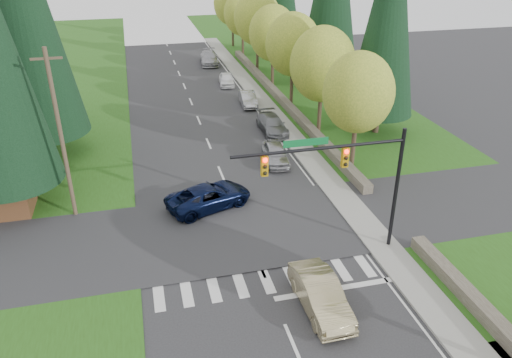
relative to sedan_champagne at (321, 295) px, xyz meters
name	(u,v)px	position (x,y,z in m)	size (l,w,h in m)	color
ground	(286,326)	(-1.84, -0.72, -0.77)	(120.00, 120.00, 0.00)	#28282B
grass_east	(364,133)	(11.16, 19.28, -0.74)	(14.00, 110.00, 0.06)	#265015
grass_west	(33,165)	(-14.84, 19.28, -0.74)	(14.00, 110.00, 0.06)	#265015
cross_street	(245,229)	(-1.84, 7.28, -0.77)	(120.00, 8.00, 0.10)	#28282B
sidewalk_east	(287,131)	(5.06, 21.28, -0.70)	(1.80, 80.00, 0.13)	gray
curb_east	(278,132)	(4.21, 21.28, -0.70)	(0.20, 80.00, 0.13)	gray
stone_wall_south	(505,334)	(6.76, -3.72, -0.42)	(0.70, 14.00, 0.70)	#4C4438
stone_wall_north	(280,98)	(6.76, 29.28, -0.42)	(0.70, 40.00, 0.70)	#4C4438
traffic_signal	(347,168)	(2.53, 3.78, 4.22)	(8.70, 0.37, 6.80)	black
utility_pole	(61,135)	(-11.34, 11.28, 4.38)	(1.60, 0.24, 10.00)	#473828
decid_tree_0	(358,93)	(7.36, 13.28, 4.83)	(4.80, 4.80, 8.37)	#38281C
decid_tree_1	(322,64)	(7.46, 20.28, 5.03)	(5.20, 5.20, 8.80)	#38281C
decid_tree_2	(293,45)	(7.26, 27.28, 5.16)	(5.00, 5.00, 8.82)	#38281C
decid_tree_3	(273,33)	(7.36, 34.28, 4.90)	(5.00, 5.00, 8.55)	#38281C
decid_tree_4	(257,18)	(7.46, 41.28, 5.30)	(5.40, 5.40, 9.18)	#38281C
decid_tree_5	(242,14)	(7.26, 48.28, 4.77)	(4.80, 4.80, 8.30)	#38281C
decid_tree_6	(232,4)	(7.36, 55.28, 5.10)	(5.20, 5.20, 8.86)	#38281C
conifer_w_e	(7,2)	(-15.84, 27.28, 9.53)	(5.78, 5.78, 18.80)	#38281C
conifer_e_a	(389,11)	(12.16, 19.28, 9.02)	(5.44, 5.44, 17.80)	#38281C
sedan_champagne	(321,295)	(0.00, 0.00, 0.00)	(1.62, 4.65, 1.53)	tan
suv_navy	(209,196)	(-3.39, 10.28, -0.03)	(2.44, 5.29, 1.47)	black
parked_car_a	(275,154)	(2.36, 15.58, -0.06)	(1.66, 4.12, 1.40)	#9F9FA3
parked_car_b	(272,124)	(3.76, 21.48, -0.08)	(1.93, 4.76, 1.38)	slate
parked_car_c	(248,99)	(3.40, 28.80, -0.11)	(1.38, 3.96, 1.30)	#A8A9AD
parked_car_d	(227,79)	(2.69, 36.00, -0.11)	(1.54, 3.82, 1.30)	white
parked_car_e	(209,58)	(2.36, 45.78, 0.01)	(2.17, 5.33, 1.55)	#9E9EA3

